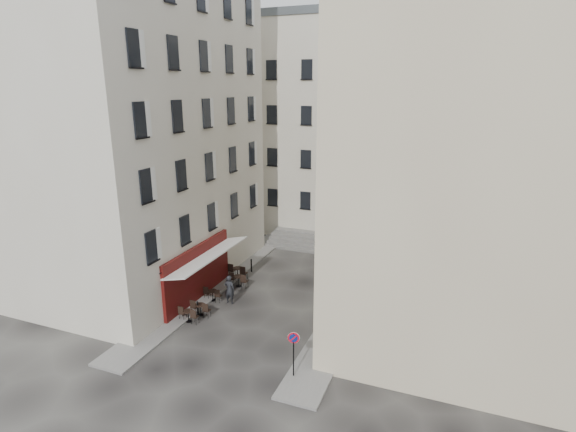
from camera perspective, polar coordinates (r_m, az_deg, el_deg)
The scene contains 18 objects.
ground at distance 26.26m, azimuth -3.97°, elevation -12.91°, with size 90.00×90.00×0.00m, color black.
sidewalk_left at distance 31.31m, azimuth -8.35°, elevation -7.93°, with size 2.00×22.00×0.12m, color slate.
sidewalk_right at distance 27.41m, azimuth 7.51°, elevation -11.55°, with size 2.00×18.00×0.12m, color slate.
building_left at distance 31.42m, azimuth -19.80°, elevation 10.78°, with size 12.20×16.20×20.60m.
building_right at distance 24.42m, azimuth 22.50°, elevation 6.86°, with size 12.20×14.20×18.60m.
building_back at distance 41.32m, azimuth 6.00°, elevation 11.30°, with size 18.20×10.20×18.60m.
cafe_storefront at distance 28.16m, azimuth -11.19°, elevation -6.87°, with size 1.74×7.30×3.50m.
stone_steps at distance 36.85m, azimuth 4.39°, elevation -3.47°, with size 9.00×3.15×0.80m.
bollard_near at distance 26.68m, azimuth -11.39°, elevation -11.43°, with size 0.12×0.12×0.98m.
bollard_mid at distance 29.36m, azimuth -7.69°, elevation -8.59°, with size 0.12×0.12×0.98m.
bollard_far at distance 32.19m, azimuth -4.68°, elevation -6.20°, with size 0.12×0.12×0.98m.
no_parking_sign at distance 20.74m, azimuth 0.71°, elevation -16.19°, with size 0.52×0.17×2.32m.
bistro_table_a at distance 26.30m, azimuth -12.49°, elevation -12.15°, with size 1.23×0.58×0.87m.
bistro_table_b at distance 26.82m, azimuth -11.03°, elevation -11.45°, with size 1.25×0.58×0.88m.
bistro_table_c at distance 28.41m, azimuth -9.52°, elevation -9.76°, with size 1.20×0.56×0.84m.
bistro_table_d at distance 30.02m, azimuth -6.29°, elevation -8.06°, with size 1.33×0.62×0.94m.
bistro_table_e at distance 31.21m, azimuth -6.39°, elevation -7.04°, with size 1.40×0.66×0.98m.
pedestrian at distance 27.74m, azimuth -7.44°, elevation -9.23°, with size 0.67×0.44×1.82m, color black.
Camera 1 is at (10.01, -20.67, 12.73)m, focal length 28.00 mm.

